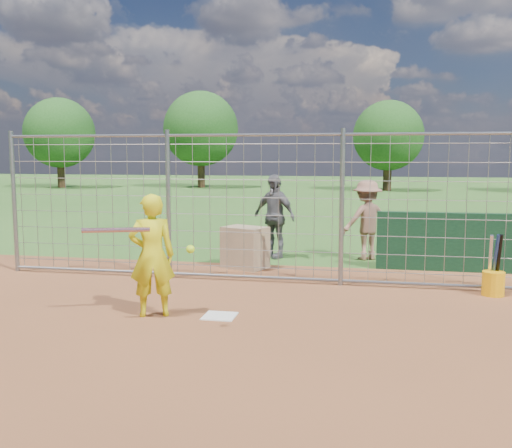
% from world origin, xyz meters
% --- Properties ---
extents(ground, '(100.00, 100.00, 0.00)m').
position_xyz_m(ground, '(0.00, 0.00, 0.00)').
color(ground, '#2D591E').
rests_on(ground, ground).
extents(infield_dirt, '(18.00, 18.00, 0.00)m').
position_xyz_m(infield_dirt, '(0.00, -3.00, 0.01)').
color(infield_dirt, brown).
rests_on(infield_dirt, ground).
extents(home_plate, '(0.43, 0.43, 0.02)m').
position_xyz_m(home_plate, '(0.00, -0.20, 0.01)').
color(home_plate, silver).
rests_on(home_plate, ground).
extents(dugout_wall, '(2.60, 0.20, 1.10)m').
position_xyz_m(dugout_wall, '(3.40, 3.60, 0.55)').
color(dugout_wall, '#11381E').
rests_on(dugout_wall, ground).
extents(batter, '(0.71, 0.60, 1.66)m').
position_xyz_m(batter, '(-0.90, -0.32, 0.83)').
color(batter, yellow).
rests_on(batter, ground).
extents(bystander_b, '(1.11, 0.88, 1.76)m').
position_xyz_m(bystander_b, '(-0.02, 4.36, 0.88)').
color(bystander_b, '#5C5C61').
rests_on(bystander_b, ground).
extents(bystander_c, '(1.23, 1.06, 1.65)m').
position_xyz_m(bystander_c, '(1.91, 4.50, 0.83)').
color(bystander_c, '#8F614E').
rests_on(bystander_c, ground).
extents(equipment_bin, '(0.95, 0.83, 0.80)m').
position_xyz_m(equipment_bin, '(-0.38, 3.12, 0.40)').
color(equipment_bin, tan).
rests_on(equipment_bin, ground).
extents(equipment_in_play, '(1.53, 0.44, 0.26)m').
position_xyz_m(equipment_in_play, '(-0.99, -0.70, 1.16)').
color(equipment_in_play, silver).
rests_on(equipment_in_play, ground).
extents(bucket_with_bats, '(0.34, 0.38, 0.97)m').
position_xyz_m(bucket_with_bats, '(3.86, 1.76, 0.25)').
color(bucket_with_bats, '#FFB00D').
rests_on(bucket_with_bats, ground).
extents(backstop_fence, '(9.08, 0.08, 2.60)m').
position_xyz_m(backstop_fence, '(0.00, 2.00, 1.26)').
color(backstop_fence, gray).
rests_on(backstop_fence, ground).
extents(tree_line, '(44.66, 6.72, 6.48)m').
position_xyz_m(tree_line, '(3.13, 28.13, 3.71)').
color(tree_line, '#3F2B19').
rests_on(tree_line, ground).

